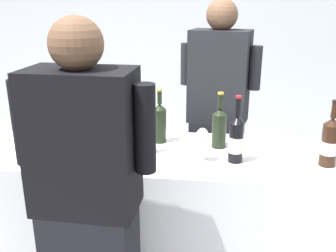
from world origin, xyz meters
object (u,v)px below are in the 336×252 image
(wine_bottle_2, at_px, (140,134))
(person_server, at_px, (217,128))
(wine_bottle_5, at_px, (330,142))
(wine_glass, at_px, (202,139))
(wine_bottle_1, at_px, (236,139))
(wine_bottle_3, at_px, (77,124))
(wine_bottle_0, at_px, (219,127))
(ice_bucket, at_px, (35,124))
(wine_bottle_4, at_px, (160,122))
(person_guest, at_px, (90,228))

(wine_bottle_2, relative_size, person_server, 0.19)
(wine_bottle_5, bearing_deg, wine_glass, -178.83)
(wine_bottle_1, xyz_separation_m, wine_bottle_3, (-0.89, 0.15, 0.00))
(wine_bottle_3, height_order, wine_bottle_5, wine_bottle_5)
(wine_bottle_0, bearing_deg, wine_bottle_1, -67.25)
(wine_bottle_2, relative_size, wine_bottle_3, 0.97)
(wine_bottle_2, xyz_separation_m, wine_bottle_5, (0.97, -0.04, 0.01))
(wine_bottle_2, bearing_deg, wine_bottle_0, 19.79)
(wine_bottle_1, height_order, wine_bottle_5, wine_bottle_1)
(ice_bucket, bearing_deg, person_server, 31.18)
(wine_bottle_3, height_order, person_server, person_server)
(wine_bottle_0, bearing_deg, wine_bottle_5, -19.57)
(wine_bottle_2, height_order, wine_bottle_4, wine_bottle_2)
(wine_bottle_0, distance_m, ice_bucket, 1.04)
(wine_bottle_4, xyz_separation_m, wine_bottle_5, (0.88, -0.24, 0.00))
(wine_bottle_5, relative_size, person_guest, 0.20)
(wine_bottle_4, height_order, person_guest, person_guest)
(wine_bottle_0, xyz_separation_m, person_guest, (-0.54, -0.71, -0.22))
(wine_bottle_2, relative_size, wine_bottle_4, 1.03)
(wine_bottle_3, bearing_deg, wine_glass, -12.69)
(wine_bottle_3, bearing_deg, wine_bottle_4, 10.74)
(wine_glass, height_order, ice_bucket, ice_bucket)
(wine_bottle_4, relative_size, wine_glass, 1.78)
(person_guest, bearing_deg, wine_bottle_3, 111.79)
(wine_bottle_5, bearing_deg, wine_bottle_1, -179.70)
(wine_bottle_3, height_order, person_guest, person_guest)
(wine_bottle_4, distance_m, ice_bucket, 0.71)
(wine_bottle_1, relative_size, wine_bottle_5, 1.03)
(wine_bottle_4, xyz_separation_m, person_server, (0.35, 0.50, -0.20))
(wine_bottle_0, distance_m, wine_bottle_5, 0.57)
(wine_glass, xyz_separation_m, person_guest, (-0.45, -0.51, -0.22))
(wine_bottle_1, bearing_deg, wine_bottle_0, 112.75)
(wine_bottle_0, height_order, wine_bottle_4, same)
(person_server, height_order, person_guest, person_server)
(wine_bottle_5, relative_size, wine_glass, 1.89)
(wine_glass, distance_m, person_guest, 0.71)
(wine_glass, height_order, person_server, person_server)
(ice_bucket, height_order, person_server, person_server)
(wine_bottle_4, xyz_separation_m, wine_glass, (0.25, -0.25, -0.01))
(wine_bottle_1, bearing_deg, wine_bottle_3, 170.36)
(wine_bottle_5, bearing_deg, wine_bottle_0, 160.43)
(person_server, bearing_deg, wine_bottle_2, -121.56)
(person_server, bearing_deg, wine_bottle_1, -83.95)
(wine_bottle_4, height_order, person_server, person_server)
(wine_bottle_0, xyz_separation_m, wine_bottle_5, (0.54, -0.19, 0.00))
(ice_bucket, distance_m, person_server, 1.23)
(wine_glass, distance_m, ice_bucket, 0.96)
(person_guest, bearing_deg, wine_bottle_2, 78.48)
(wine_bottle_0, xyz_separation_m, ice_bucket, (-1.04, -0.09, 0.00))
(wine_bottle_5, bearing_deg, wine_bottle_3, 173.71)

